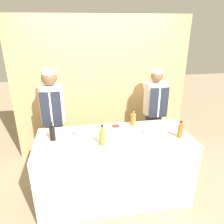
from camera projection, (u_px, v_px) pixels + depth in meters
The scene contains 13 objects.
ground_plane at pixel (114, 193), 3.13m from camera, with size 14.00×14.00×0.00m, color tan.
cabinet_wall at pixel (102, 89), 3.81m from camera, with size 2.97×0.18×2.40m.
counter at pixel (114, 167), 2.96m from camera, with size 1.98×0.83×0.92m.
sauce_bowl_orange at pixel (80, 132), 2.84m from camera, with size 0.15×0.15×0.06m.
sauce_bowl_red at pixel (116, 127), 2.99m from camera, with size 0.14×0.14×0.04m.
sauce_bowl_brown at pixel (149, 132), 2.85m from camera, with size 0.13×0.13×0.05m.
cutting_board at pixel (126, 138), 2.74m from camera, with size 0.33×0.25×0.02m.
bottle_vinegar at pixel (133, 119), 3.08m from camera, with size 0.07×0.07×0.24m.
bottle_oil at pixel (102, 137), 2.58m from camera, with size 0.07×0.07×0.26m.
bottle_amber at pixel (180, 131), 2.75m from camera, with size 0.06×0.06×0.22m.
bottle_soy at pixel (52, 133), 2.68m from camera, with size 0.07×0.07×0.25m.
chef_left at pixel (53, 118), 3.37m from camera, with size 0.37×0.37×1.66m.
chef_right at pixel (154, 114), 3.64m from camera, with size 0.37×0.37×1.60m.
Camera 1 is at (-0.44, -2.41, 2.27)m, focal length 35.00 mm.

